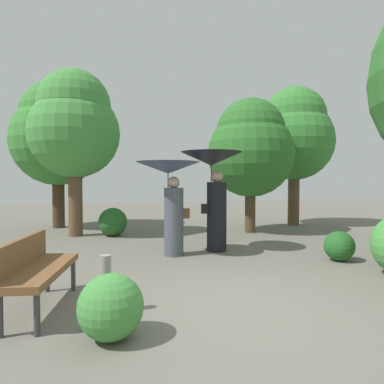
{
  "coord_description": "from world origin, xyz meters",
  "views": [
    {
      "loc": [
        -1.54,
        -3.8,
        1.49
      ],
      "look_at": [
        0.0,
        3.33,
        1.25
      ],
      "focal_mm": 31.6,
      "sensor_mm": 36.0,
      "label": 1
    }
  ],
  "objects_px": {
    "person_left": "(170,187)",
    "tree_mid_left": "(58,133)",
    "park_bench": "(35,266)",
    "path_marker_post": "(106,284)",
    "tree_near_right": "(294,134)",
    "person_right": "(213,179)",
    "tree_near_left": "(75,125)",
    "tree_far_back": "(251,147)"
  },
  "relations": [
    {
      "from": "person_left",
      "to": "person_right",
      "type": "bearing_deg",
      "value": -81.39
    },
    {
      "from": "tree_near_right",
      "to": "tree_far_back",
      "type": "distance_m",
      "value": 2.47
    },
    {
      "from": "park_bench",
      "to": "person_right",
      "type": "bearing_deg",
      "value": -39.69
    },
    {
      "from": "tree_near_left",
      "to": "path_marker_post",
      "type": "xyz_separation_m",
      "value": [
        1.0,
        -5.66,
        -2.65
      ]
    },
    {
      "from": "person_right",
      "to": "park_bench",
      "type": "xyz_separation_m",
      "value": [
        -2.89,
        -2.73,
        -1.01
      ]
    },
    {
      "from": "person_left",
      "to": "tree_far_back",
      "type": "height_order",
      "value": "tree_far_back"
    },
    {
      "from": "person_right",
      "to": "park_bench",
      "type": "height_order",
      "value": "person_right"
    },
    {
      "from": "person_right",
      "to": "tree_mid_left",
      "type": "xyz_separation_m",
      "value": [
        -3.82,
        4.49,
        1.47
      ]
    },
    {
      "from": "person_left",
      "to": "park_bench",
      "type": "relative_size",
      "value": 1.2
    },
    {
      "from": "tree_mid_left",
      "to": "path_marker_post",
      "type": "xyz_separation_m",
      "value": [
        1.73,
        -7.48,
        -2.66
      ]
    },
    {
      "from": "tree_near_right",
      "to": "tree_mid_left",
      "type": "xyz_separation_m",
      "value": [
        -7.63,
        0.97,
        -0.06
      ]
    },
    {
      "from": "park_bench",
      "to": "tree_mid_left",
      "type": "height_order",
      "value": "tree_mid_left"
    },
    {
      "from": "person_left",
      "to": "tree_near_right",
      "type": "relative_size",
      "value": 0.4
    },
    {
      "from": "person_left",
      "to": "person_right",
      "type": "relative_size",
      "value": 0.89
    },
    {
      "from": "park_bench",
      "to": "tree_near_right",
      "type": "relative_size",
      "value": 0.34
    },
    {
      "from": "park_bench",
      "to": "tree_near_right",
      "type": "bearing_deg",
      "value": -40.04
    },
    {
      "from": "person_left",
      "to": "tree_far_back",
      "type": "bearing_deg",
      "value": -52.47
    },
    {
      "from": "tree_near_left",
      "to": "tree_mid_left",
      "type": "height_order",
      "value": "tree_mid_left"
    },
    {
      "from": "person_right",
      "to": "path_marker_post",
      "type": "bearing_deg",
      "value": 139.61
    },
    {
      "from": "person_left",
      "to": "tree_mid_left",
      "type": "relative_size",
      "value": 0.4
    },
    {
      "from": "tree_mid_left",
      "to": "tree_far_back",
      "type": "relative_size",
      "value": 1.21
    },
    {
      "from": "tree_near_right",
      "to": "path_marker_post",
      "type": "relative_size",
      "value": 7.0
    },
    {
      "from": "tree_near_left",
      "to": "tree_mid_left",
      "type": "distance_m",
      "value": 1.96
    },
    {
      "from": "tree_mid_left",
      "to": "tree_far_back",
      "type": "bearing_deg",
      "value": -21.6
    },
    {
      "from": "park_bench",
      "to": "tree_mid_left",
      "type": "bearing_deg",
      "value": 14.36
    },
    {
      "from": "person_right",
      "to": "park_bench",
      "type": "relative_size",
      "value": 1.35
    },
    {
      "from": "tree_far_back",
      "to": "park_bench",
      "type": "bearing_deg",
      "value": -132.84
    },
    {
      "from": "tree_near_left",
      "to": "tree_near_right",
      "type": "xyz_separation_m",
      "value": [
        6.9,
        0.84,
        0.07
      ]
    },
    {
      "from": "tree_near_right",
      "to": "tree_near_left",
      "type": "bearing_deg",
      "value": -173.03
    },
    {
      "from": "park_bench",
      "to": "tree_near_left",
      "type": "xyz_separation_m",
      "value": [
        -0.2,
        5.4,
        2.47
      ]
    },
    {
      "from": "path_marker_post",
      "to": "park_bench",
      "type": "bearing_deg",
      "value": 161.56
    },
    {
      "from": "tree_mid_left",
      "to": "path_marker_post",
      "type": "bearing_deg",
      "value": -76.96
    },
    {
      "from": "tree_near_right",
      "to": "path_marker_post",
      "type": "bearing_deg",
      "value": -132.19
    },
    {
      "from": "person_right",
      "to": "park_bench",
      "type": "distance_m",
      "value": 4.1
    },
    {
      "from": "tree_mid_left",
      "to": "tree_far_back",
      "type": "distance_m",
      "value": 6.02
    },
    {
      "from": "person_left",
      "to": "tree_far_back",
      "type": "distance_m",
      "value": 3.84
    },
    {
      "from": "tree_far_back",
      "to": "tree_near_right",
      "type": "bearing_deg",
      "value": 31.06
    },
    {
      "from": "person_left",
      "to": "tree_near_left",
      "type": "xyz_separation_m",
      "value": [
        -2.14,
        2.91,
        1.61
      ]
    },
    {
      "from": "tree_near_right",
      "to": "person_right",
      "type": "bearing_deg",
      "value": -137.28
    },
    {
      "from": "path_marker_post",
      "to": "tree_near_right",
      "type": "bearing_deg",
      "value": 47.81
    },
    {
      "from": "park_bench",
      "to": "tree_near_left",
      "type": "height_order",
      "value": "tree_near_left"
    },
    {
      "from": "tree_mid_left",
      "to": "tree_far_back",
      "type": "height_order",
      "value": "tree_mid_left"
    }
  ]
}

